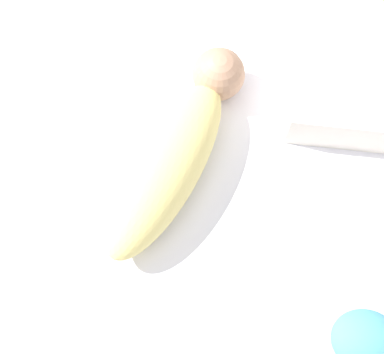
# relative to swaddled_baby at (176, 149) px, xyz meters

# --- Properties ---
(ground_plane) EXTENTS (12.00, 12.00, 0.00)m
(ground_plane) POSITION_rel_swaddled_baby_xyz_m (0.10, -0.07, -0.22)
(ground_plane) COLOR #B2A893
(bed_mattress) EXTENTS (1.48, 0.95, 0.16)m
(bed_mattress) POSITION_rel_swaddled_baby_xyz_m (0.10, -0.07, -0.14)
(bed_mattress) COLOR white
(bed_mattress) RESTS_ON ground_plane
(swaddled_baby) EXTENTS (0.31, 0.56, 0.13)m
(swaddled_baby) POSITION_rel_swaddled_baby_xyz_m (0.00, 0.00, 0.00)
(swaddled_baby) COLOR #EFDB7F
(swaddled_baby) RESTS_ON bed_mattress
(pillow) EXTENTS (0.36, 0.33, 0.11)m
(pillow) POSITION_rel_swaddled_baby_xyz_m (0.43, 0.24, -0.01)
(pillow) COLOR white
(pillow) RESTS_ON bed_mattress
(turtle_plush) EXTENTS (0.18, 0.12, 0.09)m
(turtle_plush) POSITION_rel_swaddled_baby_xyz_m (0.43, -0.36, -0.02)
(turtle_plush) COLOR #4C99C6
(turtle_plush) RESTS_ON bed_mattress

